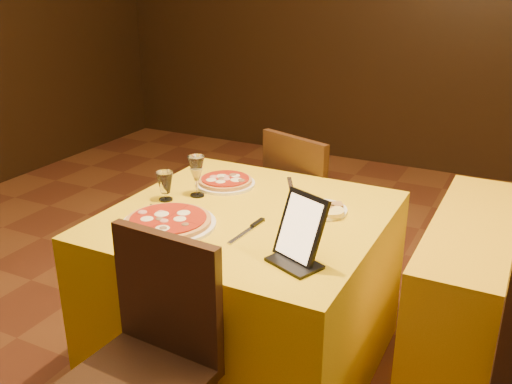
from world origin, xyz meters
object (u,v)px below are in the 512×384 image
at_px(chair_main_near, 135,383).
at_px(pizza_far, 225,182).
at_px(water_glass, 165,186).
at_px(tablet, 301,228).
at_px(pizza_near, 168,222).
at_px(main_table, 248,291).
at_px(wine_glass, 197,176).
at_px(chair_main_far, 316,209).

height_order(chair_main_near, pizza_far, chair_main_near).
relative_size(water_glass, tablet, 0.53).
bearing_deg(pizza_near, tablet, -1.60).
relative_size(main_table, pizza_far, 3.92).
relative_size(pizza_near, wine_glass, 1.99).
height_order(main_table, water_glass, water_glass).
xyz_separation_m(chair_main_far, pizza_near, (-0.22, -1.07, 0.31)).
xyz_separation_m(chair_main_near, pizza_far, (-0.25, 1.03, 0.31)).
height_order(main_table, tablet, tablet).
bearing_deg(chair_main_near, pizza_far, 107.01).
xyz_separation_m(main_table, pizza_near, (-0.22, -0.26, 0.39)).
height_order(chair_main_far, water_glass, chair_main_far).
bearing_deg(wine_glass, chair_main_near, -71.20).
distance_m(chair_main_near, tablet, 0.75).
bearing_deg(chair_main_far, wine_glass, 88.03).
distance_m(wine_glass, tablet, 0.73).
height_order(wine_glass, tablet, tablet).
xyz_separation_m(chair_main_near, chair_main_far, (0.00, 1.60, 0.00)).
relative_size(wine_glass, tablet, 0.78).
xyz_separation_m(chair_main_far, pizza_far, (-0.25, -0.57, 0.31)).
bearing_deg(pizza_near, pizza_far, 93.09).
relative_size(chair_main_far, pizza_far, 3.24).
relative_size(chair_main_far, pizza_near, 2.40).
relative_size(pizza_near, pizza_far, 1.35).
distance_m(main_table, pizza_far, 0.52).
bearing_deg(tablet, pizza_near, -158.71).
xyz_separation_m(main_table, pizza_far, (-0.25, 0.24, 0.39)).
xyz_separation_m(chair_main_far, tablet, (0.35, -1.08, 0.41)).
bearing_deg(chair_main_far, main_table, 109.34).
relative_size(pizza_far, water_glass, 2.16).
height_order(pizza_near, water_glass, water_glass).
distance_m(chair_main_near, wine_glass, 0.98).
bearing_deg(pizza_near, chair_main_near, -67.47).
distance_m(main_table, tablet, 0.67).
bearing_deg(pizza_far, chair_main_near, -76.51).
bearing_deg(chair_main_far, water_glass, 84.88).
distance_m(pizza_near, wine_glass, 0.34).
distance_m(pizza_near, water_glass, 0.28).
bearing_deg(wine_glass, pizza_near, -77.67).
relative_size(chair_main_far, wine_glass, 4.79).
bearing_deg(main_table, water_glass, -174.38).
bearing_deg(chair_main_near, main_table, 93.52).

